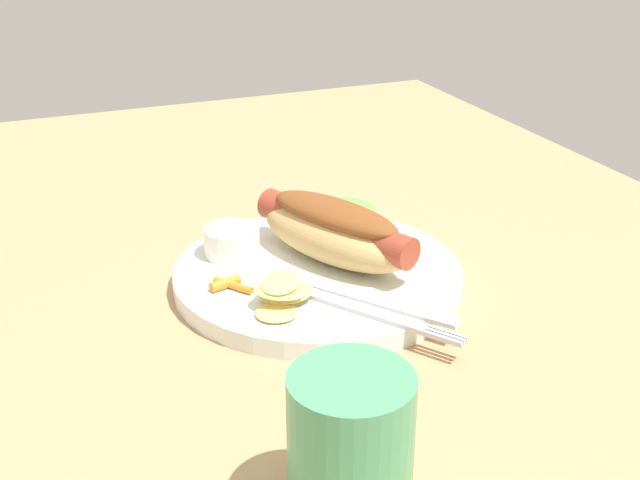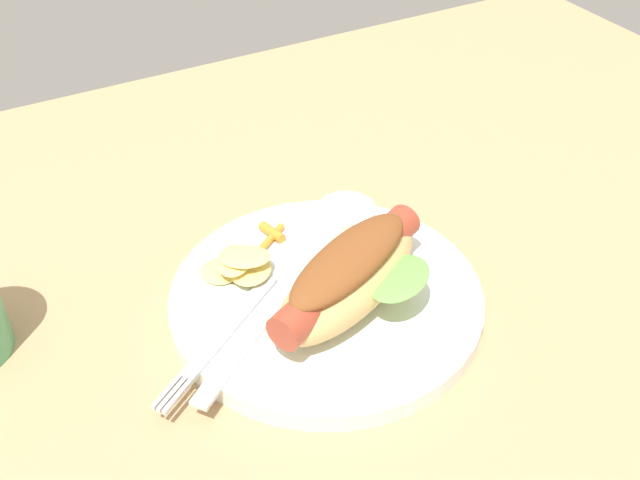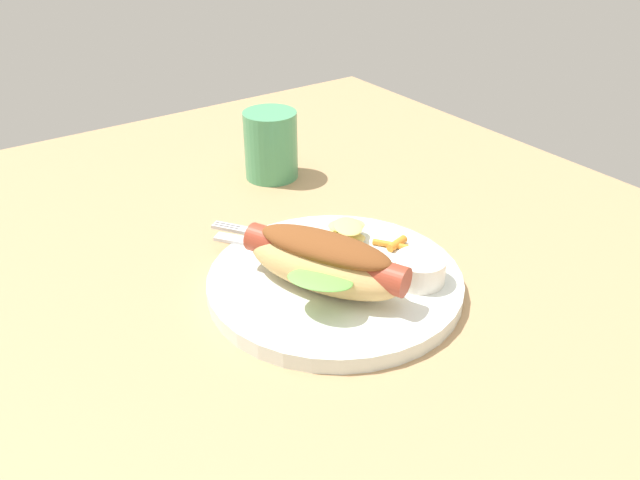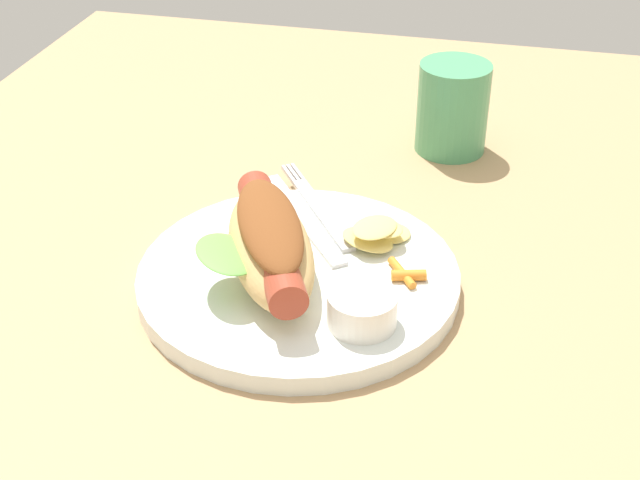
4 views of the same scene
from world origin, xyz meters
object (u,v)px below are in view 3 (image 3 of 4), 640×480
object	(u,v)px
plate	(335,282)
sauce_ramekin	(420,270)
knife	(283,248)
drinking_cup	(271,145)
chips_pile	(346,230)
carrot_garnish	(394,244)
hot_dog	(324,261)
fork	(279,237)

from	to	relation	value
plate	sauce_ramekin	size ratio (longest dim) A/B	5.02
knife	drinking_cup	bearing A→B (deg)	-65.05
plate	knife	bearing A→B (deg)	11.71
sauce_ramekin	plate	bearing A→B (deg)	48.35
chips_pile	carrot_garnish	size ratio (longest dim) A/B	1.78
hot_dog	chips_pile	xyz separation A→B (cm)	(6.16, -7.24, -1.85)
fork	knife	distance (cm)	2.20
sauce_ramekin	chips_pile	distance (cm)	10.64
drinking_cup	hot_dog	bearing A→B (deg)	158.41
plate	drinking_cup	size ratio (longest dim) A/B	2.80
plate	fork	distance (cm)	9.33
sauce_ramekin	fork	world-z (taller)	sauce_ramekin
hot_dog	fork	size ratio (longest dim) A/B	1.29
knife	carrot_garnish	distance (cm)	11.67
plate	sauce_ramekin	world-z (taller)	sauce_ramekin
hot_dog	chips_pile	world-z (taller)	hot_dog
sauce_ramekin	drinking_cup	xyz separation A→B (cm)	(31.77, -2.75, 1.61)
sauce_ramekin	carrot_garnish	world-z (taller)	sauce_ramekin
hot_dog	knife	bearing A→B (deg)	-28.44
plate	hot_dog	size ratio (longest dim) A/B	1.47
sauce_ramekin	knife	xyz separation A→B (cm)	(12.60, 7.57, -1.08)
plate	carrot_garnish	bearing A→B (deg)	-84.47
plate	carrot_garnish	world-z (taller)	carrot_garnish
fork	carrot_garnish	distance (cm)	12.33
hot_dog	chips_pile	size ratio (longest dim) A/B	2.76
chips_pile	sauce_ramekin	bearing A→B (deg)	-175.59
knife	drinking_cup	world-z (taller)	drinking_cup
sauce_ramekin	chips_pile	world-z (taller)	sauce_ramekin
plate	chips_pile	distance (cm)	7.62
fork	hot_dog	bearing A→B (deg)	138.86
sauce_ramekin	carrot_garnish	xyz separation A→B (cm)	(6.21, -2.19, -0.88)
fork	sauce_ramekin	bearing A→B (deg)	170.80
sauce_ramekin	drinking_cup	size ratio (longest dim) A/B	0.56
knife	plate	bearing A→B (deg)	154.96
plate	carrot_garnish	distance (cm)	8.40
knife	drinking_cup	xyz separation A→B (cm)	(19.17, -10.32, 2.69)
chips_pile	carrot_garnish	xyz separation A→B (cm)	(-4.40, -3.01, -0.64)
fork	carrot_garnish	world-z (taller)	carrot_garnish
sauce_ramekin	carrot_garnish	distance (cm)	6.64
hot_dog	drinking_cup	bearing A→B (deg)	-46.61
fork	drinking_cup	distance (cm)	19.78
fork	chips_pile	world-z (taller)	chips_pile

